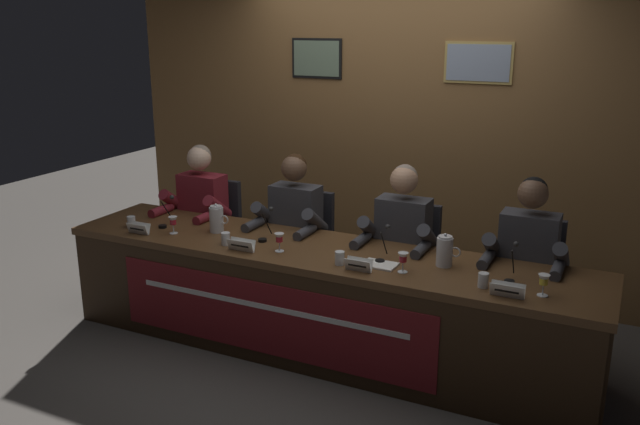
{
  "coord_description": "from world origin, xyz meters",
  "views": [
    {
      "loc": [
        1.81,
        -3.73,
        2.18
      ],
      "look_at": [
        0.0,
        0.0,
        0.97
      ],
      "focal_mm": 37.24,
      "sensor_mm": 36.0,
      "label": 1
    }
  ],
  "objects_px": {
    "chair_far_right": "(527,289)",
    "water_cup_far_right": "(483,281)",
    "nameplate_far_right": "(507,290)",
    "water_pitcher_left_side": "(217,219)",
    "chair_far_left": "(213,237)",
    "nameplate_center_right": "(358,265)",
    "panelist_center_left": "(291,225)",
    "juice_glass_center_left": "(279,239)",
    "conference_table": "(312,286)",
    "chair_center_right": "(407,269)",
    "juice_glass_far_right": "(544,281)",
    "document_stack_center_right": "(380,265)",
    "water_pitcher_right_side": "(445,251)",
    "water_cup_center_left": "(226,239)",
    "microphone_far_left": "(166,216)",
    "chair_center_left": "(303,252)",
    "microphone_center_left": "(265,229)",
    "microphone_center_right": "(383,250)",
    "nameplate_far_left": "(139,228)",
    "microphone_far_right": "(512,269)",
    "juice_glass_center_right": "(403,259)",
    "juice_glass_far_left": "(173,222)",
    "panelist_far_left": "(197,211)",
    "water_cup_center_right": "(340,259)",
    "water_cup_far_left": "(131,223)",
    "panelist_far_right": "(525,260)"
  },
  "relations": [
    {
      "from": "conference_table",
      "to": "microphone_center_left",
      "type": "bearing_deg",
      "value": 164.11
    },
    {
      "from": "chair_center_left",
      "to": "water_pitcher_right_side",
      "type": "bearing_deg",
      "value": -22.6
    },
    {
      "from": "water_cup_center_right",
      "to": "nameplate_far_right",
      "type": "height_order",
      "value": "water_cup_center_right"
    },
    {
      "from": "juice_glass_far_right",
      "to": "chair_center_right",
      "type": "bearing_deg",
      "value": 144.16
    },
    {
      "from": "chair_center_right",
      "to": "chair_far_right",
      "type": "distance_m",
      "value": 0.84
    },
    {
      "from": "chair_center_right",
      "to": "nameplate_center_right",
      "type": "relative_size",
      "value": 5.52
    },
    {
      "from": "chair_center_right",
      "to": "panelist_far_right",
      "type": "relative_size",
      "value": 0.74
    },
    {
      "from": "water_pitcher_left_side",
      "to": "panelist_far_left",
      "type": "bearing_deg",
      "value": 140.62
    },
    {
      "from": "juice_glass_center_left",
      "to": "microphone_center_left",
      "type": "relative_size",
      "value": 0.57
    },
    {
      "from": "water_cup_center_left",
      "to": "nameplate_far_right",
      "type": "relative_size",
      "value": 0.46
    },
    {
      "from": "nameplate_far_left",
      "to": "juice_glass_center_left",
      "type": "height_order",
      "value": "juice_glass_center_left"
    },
    {
      "from": "juice_glass_far_right",
      "to": "document_stack_center_right",
      "type": "height_order",
      "value": "juice_glass_far_right"
    },
    {
      "from": "water_cup_center_left",
      "to": "water_pitcher_right_side",
      "type": "relative_size",
      "value": 0.4
    },
    {
      "from": "microphone_far_left",
      "to": "nameplate_center_right",
      "type": "xyz_separation_m",
      "value": [
        1.62,
        -0.22,
        -0.03
      ]
    },
    {
      "from": "juice_glass_center_left",
      "to": "water_cup_center_right",
      "type": "height_order",
      "value": "juice_glass_center_left"
    },
    {
      "from": "microphone_center_left",
      "to": "microphone_center_right",
      "type": "distance_m",
      "value": 0.87
    },
    {
      "from": "juice_glass_center_right",
      "to": "document_stack_center_right",
      "type": "bearing_deg",
      "value": 164.72
    },
    {
      "from": "water_cup_far_right",
      "to": "microphone_far_left",
      "type": "bearing_deg",
      "value": 176.48
    },
    {
      "from": "juice_glass_far_left",
      "to": "microphone_center_left",
      "type": "height_order",
      "value": "microphone_center_left"
    },
    {
      "from": "panelist_far_left",
      "to": "microphone_far_right",
      "type": "bearing_deg",
      "value": -8.95
    },
    {
      "from": "conference_table",
      "to": "water_pitcher_right_side",
      "type": "bearing_deg",
      "value": 11.13
    },
    {
      "from": "conference_table",
      "to": "microphone_center_right",
      "type": "bearing_deg",
      "value": 9.88
    },
    {
      "from": "juice_glass_far_left",
      "to": "nameplate_far_right",
      "type": "bearing_deg",
      "value": -2.76
    },
    {
      "from": "chair_center_right",
      "to": "water_pitcher_left_side",
      "type": "relative_size",
      "value": 4.38
    },
    {
      "from": "panelist_center_left",
      "to": "juice_glass_far_right",
      "type": "relative_size",
      "value": 10.05
    },
    {
      "from": "juice_glass_far_right",
      "to": "water_pitcher_right_side",
      "type": "bearing_deg",
      "value": 160.5
    },
    {
      "from": "nameplate_far_left",
      "to": "nameplate_far_right",
      "type": "height_order",
      "value": "same"
    },
    {
      "from": "microphone_far_left",
      "to": "panelist_center_left",
      "type": "bearing_deg",
      "value": 26.86
    },
    {
      "from": "chair_center_left",
      "to": "juice_glass_center_left",
      "type": "bearing_deg",
      "value": -74.38
    },
    {
      "from": "microphone_far_left",
      "to": "chair_center_left",
      "type": "xyz_separation_m",
      "value": [
        0.81,
        0.61,
        -0.35
      ]
    },
    {
      "from": "chair_far_left",
      "to": "water_pitcher_right_side",
      "type": "height_order",
      "value": "water_pitcher_right_side"
    },
    {
      "from": "conference_table",
      "to": "microphone_far_left",
      "type": "distance_m",
      "value": 1.27
    },
    {
      "from": "chair_far_left",
      "to": "juice_glass_center_right",
      "type": "relative_size",
      "value": 7.41
    },
    {
      "from": "water_cup_center_left",
      "to": "microphone_far_right",
      "type": "bearing_deg",
      "value": 5.49
    },
    {
      "from": "conference_table",
      "to": "juice_glass_far_left",
      "type": "distance_m",
      "value": 1.12
    },
    {
      "from": "conference_table",
      "to": "water_cup_center_right",
      "type": "bearing_deg",
      "value": -22.04
    },
    {
      "from": "microphone_center_right",
      "to": "chair_center_left",
      "type": "bearing_deg",
      "value": 145.37
    },
    {
      "from": "panelist_far_left",
      "to": "chair_center_right",
      "type": "xyz_separation_m",
      "value": [
        1.68,
        0.2,
        -0.28
      ]
    },
    {
      "from": "nameplate_far_left",
      "to": "chair_far_right",
      "type": "height_order",
      "value": "chair_far_right"
    },
    {
      "from": "water_pitcher_left_side",
      "to": "juice_glass_far_left",
      "type": "bearing_deg",
      "value": -146.91
    },
    {
      "from": "panelist_center_left",
      "to": "juice_glass_center_left",
      "type": "height_order",
      "value": "panelist_center_left"
    },
    {
      "from": "chair_far_right",
      "to": "water_cup_far_right",
      "type": "bearing_deg",
      "value": -100.73
    },
    {
      "from": "nameplate_center_right",
      "to": "water_cup_far_right",
      "type": "xyz_separation_m",
      "value": [
        0.73,
        0.08,
        -0.0
      ]
    },
    {
      "from": "juice_glass_far_left",
      "to": "water_pitcher_right_side",
      "type": "distance_m",
      "value": 1.92
    },
    {
      "from": "conference_table",
      "to": "chair_center_right",
      "type": "height_order",
      "value": "chair_center_right"
    },
    {
      "from": "juice_glass_far_left",
      "to": "juice_glass_center_left",
      "type": "distance_m",
      "value": 0.86
    },
    {
      "from": "water_cup_far_left",
      "to": "water_pitcher_left_side",
      "type": "xyz_separation_m",
      "value": [
        0.62,
        0.19,
        0.06
      ]
    },
    {
      "from": "chair_far_left",
      "to": "nameplate_center_right",
      "type": "xyz_separation_m",
      "value": [
        1.65,
        -0.84,
        0.31
      ]
    },
    {
      "from": "nameplate_far_left",
      "to": "panelist_far_right",
      "type": "relative_size",
      "value": 0.14
    },
    {
      "from": "nameplate_far_right",
      "to": "water_pitcher_left_side",
      "type": "distance_m",
      "value": 2.11
    }
  ]
}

